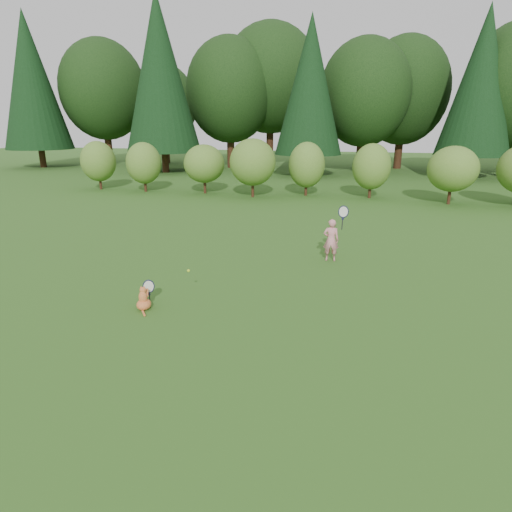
% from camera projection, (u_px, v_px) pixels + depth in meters
% --- Properties ---
extents(ground, '(100.00, 100.00, 0.00)m').
position_uv_depth(ground, '(238.00, 297.00, 9.15)').
color(ground, '#275417').
rests_on(ground, ground).
extents(shrub_row, '(28.00, 3.00, 2.80)m').
position_uv_depth(shrub_row, '(313.00, 170.00, 20.77)').
color(shrub_row, '#436E22').
rests_on(shrub_row, ground).
extents(woodland_backdrop, '(48.00, 10.00, 15.00)m').
position_uv_depth(woodland_backdrop, '(334.00, 61.00, 28.22)').
color(woodland_backdrop, black).
rests_on(woodland_backdrop, ground).
extents(child, '(0.65, 0.39, 1.72)m').
position_uv_depth(child, '(331.00, 239.00, 11.41)').
color(child, '#DA828A').
rests_on(child, ground).
extents(cat, '(0.41, 0.66, 0.67)m').
position_uv_depth(cat, '(144.00, 297.00, 8.51)').
color(cat, '#C64E26').
rests_on(cat, ground).
extents(tennis_ball, '(0.06, 0.06, 0.06)m').
position_uv_depth(tennis_ball, '(188.00, 271.00, 8.95)').
color(tennis_ball, '#CADC19').
rests_on(tennis_ball, ground).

